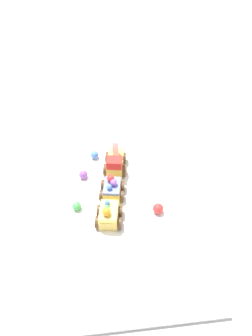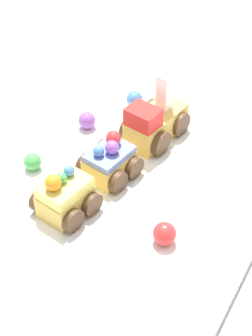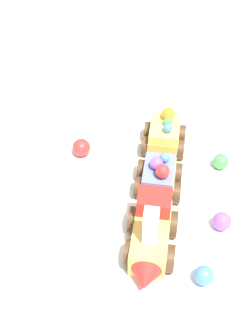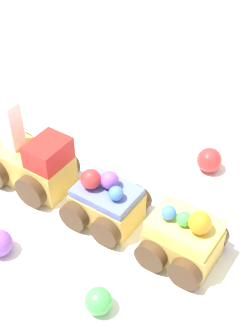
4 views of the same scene
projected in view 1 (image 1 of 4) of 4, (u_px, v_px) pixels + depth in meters
ground_plane at (128, 189)px, 0.79m from camera, size 10.00×10.00×0.00m
display_board at (128, 188)px, 0.78m from camera, size 0.74×0.35×0.01m
cake_train_locomotive at (116, 160)px, 0.82m from camera, size 0.13×0.08×0.10m
cake_car_blueberry at (112, 189)px, 0.74m from camera, size 0.08×0.08×0.06m
cake_car_lemon at (109, 215)px, 0.68m from camera, size 0.08×0.08×0.07m
gumball_blue at (95, 155)px, 0.86m from camera, size 0.03×0.03×0.03m
gumball_green at (77, 206)px, 0.71m from camera, size 0.03×0.03×0.03m
gumball_red at (158, 208)px, 0.70m from camera, size 0.03×0.03×0.03m
gumball_purple at (83, 174)px, 0.79m from camera, size 0.03×0.03×0.03m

